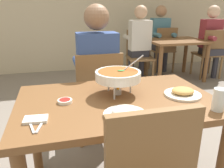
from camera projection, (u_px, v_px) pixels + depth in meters
name	position (u px, v px, depth m)	size (l,w,h in m)	color
dining_table_main	(118.00, 114.00, 1.48)	(1.26, 0.81, 0.72)	brown
chair_diner_main	(98.00, 92.00, 2.15)	(0.44, 0.44, 0.90)	brown
diner_main	(97.00, 67.00, 2.10)	(0.40, 0.45, 1.31)	#2D2D38
curry_bowl	(118.00, 76.00, 1.48)	(0.33, 0.30, 0.26)	silver
rice_plate	(125.00, 113.00, 1.21)	(0.24, 0.24, 0.06)	white
appetizer_plate	(183.00, 93.00, 1.49)	(0.24, 0.24, 0.06)	white
sauce_dish	(65.00, 101.00, 1.38)	(0.09, 0.09, 0.02)	white
napkin_folded	(36.00, 119.00, 1.16)	(0.12, 0.08, 0.02)	white
fork_utensil	(31.00, 125.00, 1.11)	(0.01, 0.17, 0.01)	silver
spoon_utensil	(41.00, 124.00, 1.13)	(0.01, 0.17, 0.01)	silver
drink_glass	(219.00, 101.00, 1.27)	(0.07, 0.07, 0.13)	silver
dining_table_far	(175.00, 47.00, 4.06)	(1.00, 0.80, 0.72)	brown
chair_bg_left	(164.00, 47.00, 4.53)	(0.46, 0.46, 0.90)	brown
chair_bg_middle	(139.00, 53.00, 4.00)	(0.49, 0.49, 0.90)	brown
chair_bg_right	(211.00, 51.00, 4.13)	(0.48, 0.48, 0.90)	brown
patron_bg_left	(160.00, 35.00, 4.52)	(0.40, 0.45, 1.31)	#2D2D38
patron_bg_middle	(139.00, 39.00, 3.91)	(0.40, 0.45, 1.31)	#2D2D38
patron_bg_right	(211.00, 38.00, 4.10)	(0.40, 0.45, 1.31)	#2D2D38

